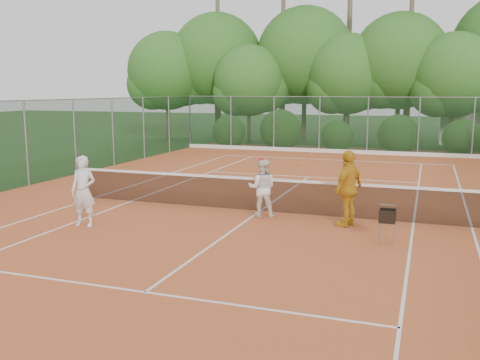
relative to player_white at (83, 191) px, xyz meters
name	(u,v)px	position (x,y,z in m)	size (l,w,h in m)	color
ground	(259,212)	(3.65, 2.95, -0.90)	(120.00, 120.00, 0.00)	#204418
clay_court	(259,212)	(3.65, 2.95, -0.89)	(18.00, 36.00, 0.02)	#C45C2D
tennis_net	(259,194)	(3.65, 2.95, -0.37)	(11.97, 0.10, 1.10)	gray
player_white	(83,191)	(0.00, 0.00, 0.00)	(0.64, 0.42, 1.77)	silver
player_center_grp	(262,188)	(3.89, 2.42, -0.10)	(0.87, 0.74, 1.59)	white
player_yellow	(348,188)	(6.19, 2.18, 0.07)	(1.12, 0.46, 1.90)	gold
ball_hopper	(387,217)	(7.24, 0.88, -0.27)	(0.34, 0.34, 0.77)	gray
stray_ball_a	(302,163)	(2.55, 13.00, -0.85)	(0.07, 0.07, 0.07)	#EFF037
stray_ball_b	(311,154)	(2.26, 16.51, -0.85)	(0.07, 0.07, 0.07)	yellow
stray_ball_c	(315,168)	(3.45, 11.68, -0.85)	(0.07, 0.07, 0.07)	#B3C92E
court_markings	(259,212)	(3.65, 2.95, -0.88)	(11.03, 23.83, 0.01)	white
fence_back	(343,125)	(3.65, 17.95, 0.62)	(18.07, 0.07, 3.00)	#19381E
tropical_treeline	(382,61)	(5.08, 23.17, 4.21)	(32.10, 8.49, 15.03)	brown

